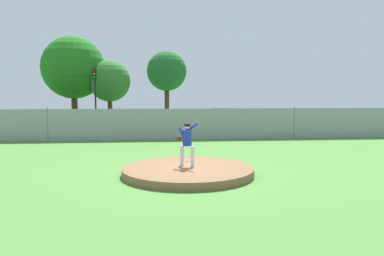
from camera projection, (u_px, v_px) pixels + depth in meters
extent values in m
plane|color=#4C8438|center=(178.00, 149.00, 18.27)|extent=(80.00, 80.00, 0.00)
cube|color=#2B2B2D|center=(172.00, 132.00, 26.70)|extent=(44.00, 7.00, 0.01)
cylinder|color=brown|center=(188.00, 171.00, 12.31)|extent=(4.56, 4.56, 0.27)
cylinder|color=silver|center=(182.00, 155.00, 12.54)|extent=(0.13, 0.13, 0.72)
cylinder|color=silver|center=(193.00, 156.00, 12.36)|extent=(0.13, 0.13, 0.72)
cylinder|color=navy|center=(187.00, 138.00, 12.39)|extent=(0.32, 0.32, 0.56)
cylinder|color=navy|center=(192.00, 127.00, 12.37)|extent=(0.46, 0.33, 0.36)
cylinder|color=navy|center=(182.00, 134.00, 12.36)|extent=(0.29, 0.22, 0.46)
ellipsoid|color=#4C2D14|center=(179.00, 138.00, 12.42)|extent=(0.20, 0.12, 0.18)
sphere|color=tan|center=(187.00, 127.00, 12.36)|extent=(0.20, 0.20, 0.20)
cylinder|color=black|center=(187.00, 125.00, 12.35)|extent=(0.21, 0.21, 0.09)
sphere|color=white|center=(187.00, 160.00, 13.32)|extent=(0.07, 0.07, 0.07)
cube|color=gray|center=(175.00, 124.00, 22.15)|extent=(38.57, 0.03, 1.94)
cylinder|color=slate|center=(48.00, 124.00, 21.43)|extent=(0.07, 0.07, 2.04)
cylinder|color=slate|center=(294.00, 122.00, 22.86)|extent=(0.07, 0.07, 2.04)
cube|color=silver|center=(47.00, 123.00, 26.21)|extent=(1.91, 4.81, 0.79)
cube|color=black|center=(47.00, 114.00, 26.15)|extent=(1.74, 2.65, 0.58)
cylinder|color=black|center=(53.00, 127.00, 27.71)|extent=(1.92, 0.66, 0.64)
cylinder|color=black|center=(41.00, 130.00, 24.77)|extent=(1.92, 0.66, 0.64)
cube|color=slate|center=(172.00, 124.00, 26.46)|extent=(1.89, 4.03, 0.68)
cube|color=black|center=(172.00, 115.00, 26.40)|extent=(1.74, 2.22, 0.62)
cylinder|color=black|center=(172.00, 127.00, 27.73)|extent=(1.94, 0.64, 0.64)
cylinder|color=black|center=(173.00, 130.00, 25.25)|extent=(1.94, 0.64, 0.64)
cube|color=#146066|center=(262.00, 122.00, 27.62)|extent=(2.04, 4.42, 0.71)
cube|color=black|center=(263.00, 113.00, 27.56)|extent=(1.82, 2.46, 0.67)
cylinder|color=black|center=(258.00, 125.00, 29.00)|extent=(1.95, 0.72, 0.64)
cylinder|color=black|center=(267.00, 128.00, 26.32)|extent=(1.95, 0.72, 0.64)
cube|color=#232328|center=(227.00, 122.00, 27.39)|extent=(2.02, 4.58, 0.74)
cube|color=black|center=(227.00, 113.00, 27.32)|extent=(1.75, 2.56, 0.70)
cylinder|color=black|center=(223.00, 126.00, 28.79)|extent=(1.84, 0.75, 0.64)
cylinder|color=black|center=(232.00, 129.00, 26.06)|extent=(1.84, 0.75, 0.64)
cone|color=orange|center=(213.00, 131.00, 24.76)|extent=(0.32, 0.32, 0.55)
cube|color=black|center=(213.00, 135.00, 24.78)|extent=(0.40, 0.40, 0.03)
cylinder|color=black|center=(96.00, 98.00, 30.30)|extent=(0.14, 0.14, 5.02)
cube|color=black|center=(95.00, 74.00, 29.93)|extent=(0.28, 0.24, 0.90)
sphere|color=red|center=(94.00, 71.00, 29.79)|extent=(0.18, 0.18, 0.18)
sphere|color=orange|center=(94.00, 74.00, 29.81)|extent=(0.18, 0.18, 0.18)
sphere|color=green|center=(94.00, 77.00, 29.84)|extent=(0.18, 0.18, 0.18)
cylinder|color=#4C331E|center=(75.00, 107.00, 33.26)|extent=(0.56, 0.56, 3.32)
sphere|color=#20711B|center=(73.00, 68.00, 32.92)|extent=(5.79, 5.79, 5.79)
cylinder|color=#4C331E|center=(110.00, 110.00, 33.08)|extent=(0.44, 0.44, 2.77)
sphere|color=#31772A|center=(110.00, 81.00, 32.84)|extent=(3.85, 3.85, 3.85)
cylinder|color=#4C331E|center=(167.00, 104.00, 34.99)|extent=(0.46, 0.46, 3.79)
sphere|color=#206527|center=(167.00, 71.00, 34.69)|extent=(3.90, 3.90, 3.90)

